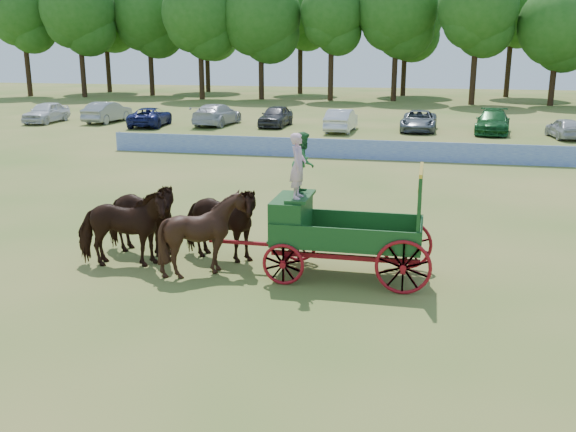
% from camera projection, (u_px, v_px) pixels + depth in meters
% --- Properties ---
extents(ground, '(160.00, 160.00, 0.00)m').
position_uv_depth(ground, '(278.00, 267.00, 17.70)').
color(ground, olive).
rests_on(ground, ground).
extents(horse_lead_left, '(2.82, 1.72, 2.22)m').
position_uv_depth(horse_lead_left, '(122.00, 228.00, 17.47)').
color(horse_lead_left, black).
rests_on(horse_lead_left, ground).
extents(horse_lead_right, '(2.77, 1.56, 2.22)m').
position_uv_depth(horse_lead_right, '(140.00, 218.00, 18.50)').
color(horse_lead_right, black).
rests_on(horse_lead_right, ground).
extents(horse_wheel_left, '(2.21, 2.01, 2.22)m').
position_uv_depth(horse_wheel_left, '(206.00, 234.00, 16.96)').
color(horse_wheel_left, black).
rests_on(horse_wheel_left, ground).
extents(horse_wheel_right, '(2.81, 1.68, 2.22)m').
position_uv_depth(horse_wheel_right, '(219.00, 223.00, 18.00)').
color(horse_wheel_right, black).
rests_on(horse_wheel_right, ground).
extents(farm_dray, '(5.99, 2.00, 3.82)m').
position_uv_depth(farm_dray, '(319.00, 213.00, 16.74)').
color(farm_dray, maroon).
rests_on(farm_dray, ground).
extents(sponsor_banner, '(26.00, 0.08, 1.05)m').
position_uv_depth(sponsor_banner, '(337.00, 149.00, 34.76)').
color(sponsor_banner, '#2141B4').
rests_on(sponsor_banner, ground).
extents(parked_cars, '(51.02, 7.36, 1.65)m').
position_uv_depth(parked_cars, '(333.00, 119.00, 46.70)').
color(parked_cars, silver).
rests_on(parked_cars, ground).
extents(treeline, '(91.70, 22.98, 15.27)m').
position_uv_depth(treeline, '(364.00, 12.00, 71.95)').
color(treeline, '#382314').
rests_on(treeline, ground).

